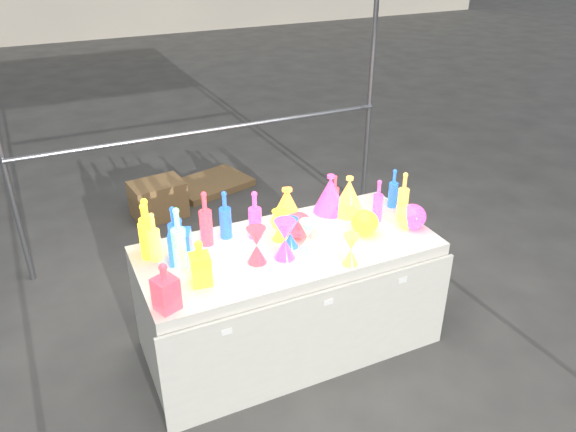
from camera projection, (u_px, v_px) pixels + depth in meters
name	position (u px, v px, depth m)	size (l,w,h in m)	color
ground	(288.00, 341.00, 3.74)	(80.00, 80.00, 0.00)	#5A5853
display_table	(289.00, 296.00, 3.56)	(1.84, 0.83, 0.75)	silver
cardboard_box_closed	(158.00, 199.00, 5.21)	(0.47, 0.34, 0.34)	#9B7346
cardboard_box_flat	(210.00, 184.00, 5.83)	(0.77, 0.55, 0.07)	#9B7346
bottle_0	(147.00, 226.00, 3.24)	(0.09, 0.09, 0.35)	red
bottle_1	(174.00, 231.00, 3.23)	(0.07, 0.07, 0.31)	#15783D
bottle_2	(206.00, 218.00, 3.32)	(0.08, 0.08, 0.35)	#CF5115
bottle_3	(255.00, 215.00, 3.40)	(0.08, 0.08, 0.31)	#1E61AF
bottle_4	(154.00, 237.00, 3.18)	(0.07, 0.07, 0.30)	#116C60
bottle_5	(179.00, 238.00, 3.10)	(0.08, 0.08, 0.37)	#D42AB4
bottle_6	(146.00, 231.00, 3.19)	(0.09, 0.09, 0.35)	red
bottle_7	(225.00, 215.00, 3.40)	(0.07, 0.07, 0.31)	#15783D
decanter_0	(200.00, 262.00, 2.98)	(0.11, 0.11, 0.27)	red
decanter_1	(165.00, 286.00, 2.78)	(0.11, 0.11, 0.27)	#CF5115
decanter_2	(180.00, 240.00, 3.16)	(0.12, 0.12, 0.29)	#15783D
hourglass_0	(257.00, 245.00, 3.17)	(0.11, 0.11, 0.22)	#CF5115
hourglass_1	(285.00, 239.00, 3.21)	(0.12, 0.12, 0.24)	#1E61AF
hourglass_2	(351.00, 250.00, 3.16)	(0.09, 0.09, 0.19)	#116C60
hourglass_3	(308.00, 236.00, 3.28)	(0.10, 0.10, 0.20)	#D42AB4
hourglass_4	(280.00, 225.00, 3.40)	(0.10, 0.10, 0.19)	red
hourglass_5	(290.00, 233.00, 3.33)	(0.09, 0.09, 0.19)	#15783D
globe_0	(365.00, 224.00, 3.48)	(0.17, 0.17, 0.14)	red
globe_1	(409.00, 218.00, 3.55)	(0.17, 0.17, 0.13)	#116C60
globe_2	(298.00, 226.00, 3.45)	(0.18, 0.18, 0.14)	#CF5115
globe_3	(412.00, 218.00, 3.55)	(0.17, 0.17, 0.14)	#1E61AF
lampshade_0	(285.00, 205.00, 3.59)	(0.20, 0.20, 0.24)	#F6FF35
lampshade_1	(288.00, 206.00, 3.56)	(0.22, 0.22, 0.26)	#F6FF35
lampshade_2	(330.00, 193.00, 3.71)	(0.23, 0.23, 0.27)	#1E61AF
lampshade_3	(349.00, 195.00, 3.69)	(0.22, 0.22, 0.26)	#116C60
bottle_8	(393.00, 188.00, 3.77)	(0.06, 0.06, 0.28)	#15783D
bottle_9	(335.00, 193.00, 3.73)	(0.06, 0.06, 0.25)	#CF5115
bottle_10	(378.00, 201.00, 3.59)	(0.06, 0.06, 0.29)	#1E61AF
bottle_11	(403.00, 195.00, 3.62)	(0.07, 0.07, 0.32)	#116C60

